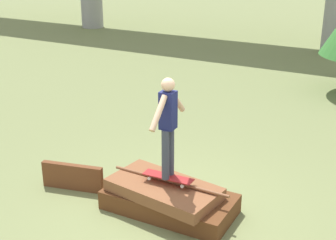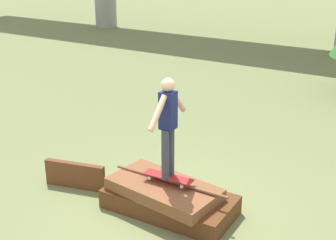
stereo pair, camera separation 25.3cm
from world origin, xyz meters
name	(u,v)px [view 2 (the right image)]	position (x,y,z in m)	size (l,w,h in m)	color
ground_plane	(170,210)	(0.00, 0.00, 0.00)	(80.00, 80.00, 0.00)	olive
scrap_pile	(168,198)	(-0.02, -0.03, 0.24)	(2.10, 1.17, 0.56)	#5B3319
scrap_plank_loose	(75,175)	(-1.83, -0.21, 0.24)	(1.11, 0.37, 0.47)	brown
skateboard	(168,177)	(0.01, -0.06, 0.63)	(0.83, 0.25, 0.09)	maroon
skater	(168,122)	(0.01, -0.06, 1.56)	(0.23, 1.08, 1.60)	#383D4C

